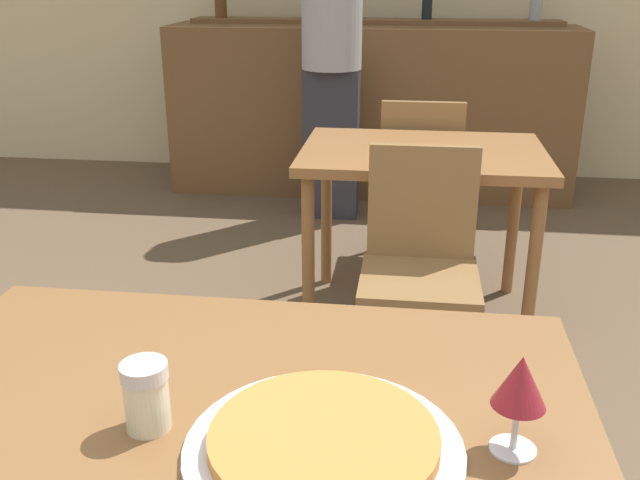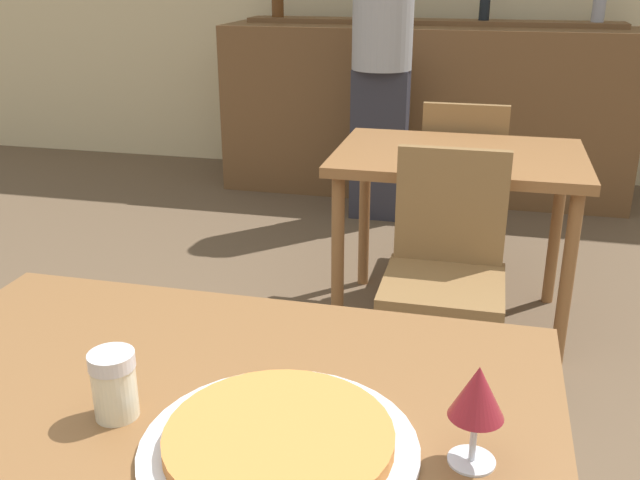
# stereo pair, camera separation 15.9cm
# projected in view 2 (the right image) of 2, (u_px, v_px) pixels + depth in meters

# --- Properties ---
(dining_table_near) EXTENTS (1.19, 0.87, 0.75)m
(dining_table_near) POSITION_uv_depth(u_px,v_px,m) (192.00, 450.00, 1.18)
(dining_table_near) COLOR brown
(dining_table_near) RESTS_ON ground_plane
(dining_table_far) EXTENTS (0.97, 0.71, 0.74)m
(dining_table_far) POSITION_uv_depth(u_px,v_px,m) (458.00, 176.00, 2.84)
(dining_table_far) COLOR brown
(dining_table_far) RESTS_ON ground_plane
(bar_counter) EXTENTS (2.60, 0.56, 1.08)m
(bar_counter) POSITION_uv_depth(u_px,v_px,m) (423.00, 112.00, 4.65)
(bar_counter) COLOR brown
(bar_counter) RESTS_ON ground_plane
(bar_back_shelf) EXTENTS (2.39, 0.24, 0.35)m
(bar_back_shelf) POSITION_uv_depth(u_px,v_px,m) (429.00, 16.00, 4.56)
(bar_back_shelf) COLOR brown
(bar_back_shelf) RESTS_ON bar_counter
(chair_far_side_front) EXTENTS (0.40, 0.40, 0.86)m
(chair_far_side_front) POSITION_uv_depth(u_px,v_px,m) (446.00, 259.00, 2.42)
(chair_far_side_front) COLOR olive
(chair_far_side_front) RESTS_ON ground_plane
(chair_far_side_back) EXTENTS (0.40, 0.40, 0.86)m
(chair_far_side_back) POSITION_uv_depth(u_px,v_px,m) (462.00, 176.00, 3.37)
(chair_far_side_back) COLOR olive
(chair_far_side_back) RESTS_ON ground_plane
(pizza_tray) EXTENTS (0.42, 0.42, 0.04)m
(pizza_tray) POSITION_uv_depth(u_px,v_px,m) (279.00, 442.00, 1.05)
(pizza_tray) COLOR silver
(pizza_tray) RESTS_ON dining_table_near
(cheese_shaker) EXTENTS (0.07, 0.07, 0.11)m
(cheese_shaker) POSITION_uv_depth(u_px,v_px,m) (114.00, 384.00, 1.12)
(cheese_shaker) COLOR beige
(cheese_shaker) RESTS_ON dining_table_near
(person_standing) EXTENTS (0.34, 0.34, 1.84)m
(person_standing) POSITION_uv_depth(u_px,v_px,m) (382.00, 46.00, 3.99)
(person_standing) COLOR #2D2D38
(person_standing) RESTS_ON ground_plane
(wine_glass) EXTENTS (0.08, 0.08, 0.16)m
(wine_glass) POSITION_uv_depth(u_px,v_px,m) (477.00, 395.00, 0.99)
(wine_glass) COLOR silver
(wine_glass) RESTS_ON dining_table_near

